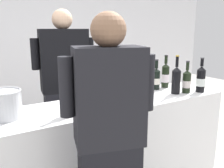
# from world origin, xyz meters

# --- Properties ---
(wall_back) EXTENTS (8.00, 0.10, 2.80)m
(wall_back) POSITION_xyz_m (0.00, 2.60, 1.40)
(wall_back) COLOR white
(wall_back) RESTS_ON ground_plane
(counter) EXTENTS (2.26, 0.54, 0.97)m
(counter) POSITION_xyz_m (0.00, 0.00, 0.49)
(counter) COLOR white
(counter) RESTS_ON ground_plane
(wine_bottle_0) EXTENTS (0.08, 0.08, 0.32)m
(wine_bottle_0) POSITION_xyz_m (-0.33, -0.12, 1.09)
(wine_bottle_0) COLOR black
(wine_bottle_0) RESTS_ON counter
(wine_bottle_1) EXTENTS (0.08, 0.08, 0.32)m
(wine_bottle_1) POSITION_xyz_m (-0.12, -0.01, 1.09)
(wine_bottle_1) COLOR black
(wine_bottle_1) RESTS_ON counter
(wine_bottle_2) EXTENTS (0.08, 0.08, 0.30)m
(wine_bottle_2) POSITION_xyz_m (0.81, -0.11, 1.08)
(wine_bottle_2) COLOR black
(wine_bottle_2) RESTS_ON counter
(wine_bottle_3) EXTENTS (0.08, 0.08, 0.36)m
(wine_bottle_3) POSITION_xyz_m (0.70, -0.09, 1.11)
(wine_bottle_3) COLOR black
(wine_bottle_3) RESTS_ON counter
(wine_bottle_4) EXTENTS (0.07, 0.07, 0.35)m
(wine_bottle_4) POSITION_xyz_m (0.41, 0.04, 1.10)
(wine_bottle_4) COLOR black
(wine_bottle_4) RESTS_ON counter
(wine_bottle_5) EXTENTS (0.08, 0.08, 0.31)m
(wine_bottle_5) POSITION_xyz_m (0.12, 0.14, 1.08)
(wine_bottle_5) COLOR black
(wine_bottle_5) RESTS_ON counter
(wine_bottle_6) EXTENTS (0.08, 0.08, 0.33)m
(wine_bottle_6) POSITION_xyz_m (0.95, -0.16, 1.09)
(wine_bottle_6) COLOR black
(wine_bottle_6) RESTS_ON counter
(wine_bottle_7) EXTENTS (0.08, 0.08, 0.34)m
(wine_bottle_7) POSITION_xyz_m (0.47, 0.14, 1.10)
(wine_bottle_7) COLOR black
(wine_bottle_7) RESTS_ON counter
(wine_bottle_8) EXTENTS (0.08, 0.08, 0.31)m
(wine_bottle_8) POSITION_xyz_m (0.17, -0.05, 1.09)
(wine_bottle_8) COLOR black
(wine_bottle_8) RESTS_ON counter
(wine_bottle_9) EXTENTS (0.08, 0.08, 0.30)m
(wine_bottle_9) POSITION_xyz_m (0.66, 0.15, 1.08)
(wine_bottle_9) COLOR black
(wine_bottle_9) RESTS_ON counter
(wine_bottle_10) EXTENTS (0.08, 0.08, 0.33)m
(wine_bottle_10) POSITION_xyz_m (0.80, 0.16, 1.10)
(wine_bottle_10) COLOR black
(wine_bottle_10) RESTS_ON counter
(wine_bottle_11) EXTENTS (0.07, 0.07, 0.31)m
(wine_bottle_11) POSITION_xyz_m (-0.01, -0.14, 1.09)
(wine_bottle_11) COLOR black
(wine_bottle_11) RESTS_ON counter
(wine_glass) EXTENTS (0.07, 0.07, 0.20)m
(wine_glass) POSITION_xyz_m (0.29, -0.07, 1.11)
(wine_glass) COLOR silver
(wine_glass) RESTS_ON counter
(ice_bucket) EXTENTS (0.23, 0.23, 0.19)m
(ice_bucket) POSITION_xyz_m (-0.76, 0.04, 1.07)
(ice_bucket) COLOR silver
(ice_bucket) RESTS_ON counter
(person_server) EXTENTS (0.61, 0.32, 1.75)m
(person_server) POSITION_xyz_m (-0.10, 0.65, 0.85)
(person_server) COLOR black
(person_server) RESTS_ON ground_plane
(person_guest) EXTENTS (0.53, 0.34, 1.66)m
(person_guest) POSITION_xyz_m (-0.28, -0.52, 0.81)
(person_guest) COLOR black
(person_guest) RESTS_ON ground_plane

